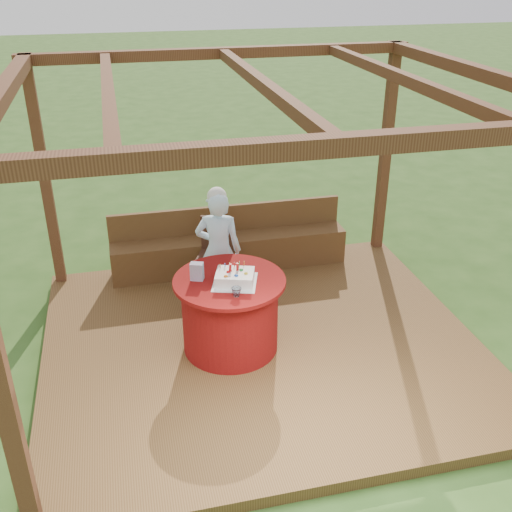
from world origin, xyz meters
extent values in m
plane|color=#2C4F1A|center=(0.00, 0.00, 0.00)|extent=(60.00, 60.00, 0.00)
cube|color=brown|center=(0.00, 0.00, 0.06)|extent=(4.50, 4.00, 0.12)
cube|color=brown|center=(-2.13, -1.88, 1.42)|extent=(0.12, 0.12, 2.60)
cube|color=brown|center=(-2.13, 1.88, 1.42)|extent=(0.12, 0.12, 2.60)
cube|color=brown|center=(2.13, 1.88, 1.42)|extent=(0.12, 0.12, 2.60)
cube|color=brown|center=(0.00, -1.88, 2.78)|extent=(4.50, 0.14, 0.12)
cube|color=brown|center=(0.00, 1.88, 2.78)|extent=(4.50, 0.14, 0.12)
cube|color=brown|center=(-2.13, 0.00, 2.78)|extent=(0.14, 4.00, 0.12)
cube|color=brown|center=(2.13, 0.00, 2.78)|extent=(0.14, 4.00, 0.12)
cube|color=brown|center=(-1.30, 0.00, 2.78)|extent=(0.10, 3.70, 0.10)
cube|color=brown|center=(0.00, 0.00, 2.78)|extent=(0.10, 3.70, 0.10)
cube|color=brown|center=(1.30, 0.00, 2.78)|extent=(0.10, 3.70, 0.10)
cube|color=brown|center=(0.00, 1.70, 0.34)|extent=(3.00, 0.42, 0.45)
cube|color=brown|center=(0.00, 1.88, 0.75)|extent=(3.00, 0.06, 0.35)
cylinder|color=maroon|center=(-0.34, -0.03, 0.50)|extent=(0.97, 0.97, 0.76)
cylinder|color=maroon|center=(-0.34, -0.03, 0.90)|extent=(1.12, 1.12, 0.04)
cube|color=#3B1F13|center=(-0.27, 1.25, 0.52)|extent=(0.53, 0.53, 0.05)
cylinder|color=#3B1F13|center=(-0.48, 1.16, 0.32)|extent=(0.04, 0.04, 0.40)
cylinder|color=#3B1F13|center=(-0.18, 1.04, 0.32)|extent=(0.04, 0.04, 0.40)
cylinder|color=#3B1F13|center=(-0.36, 1.46, 0.32)|extent=(0.04, 0.04, 0.40)
cylinder|color=#3B1F13|center=(-0.06, 1.34, 0.32)|extent=(0.04, 0.04, 0.40)
cube|color=#3B1F13|center=(-0.20, 1.42, 0.75)|extent=(0.39, 0.19, 0.45)
imported|color=#ABE1FF|center=(-0.29, 0.82, 0.82)|extent=(0.59, 0.46, 1.41)
sphere|color=white|center=(-0.29, 0.82, 1.47)|extent=(0.21, 0.21, 0.21)
cube|color=white|center=(-0.30, -0.10, 0.92)|extent=(0.52, 0.52, 0.01)
cube|color=white|center=(-0.30, -0.10, 0.98)|extent=(0.44, 0.39, 0.10)
cylinder|color=red|center=(-0.33, -0.06, 1.07)|extent=(0.03, 0.03, 0.08)
cylinder|color=red|center=(-0.26, -0.06, 1.07)|extent=(0.03, 0.03, 0.08)
sphere|color=orange|center=(-0.40, -0.16, 1.04)|extent=(0.04, 0.04, 0.04)
sphere|color=blue|center=(-0.30, -0.17, 1.04)|extent=(0.04, 0.04, 0.04)
sphere|color=yellow|center=(-0.20, -0.15, 1.04)|extent=(0.04, 0.04, 0.04)
sphere|color=red|center=(-0.36, -0.08, 1.04)|extent=(0.04, 0.04, 0.04)
sphere|color=green|center=(-0.23, -0.07, 1.04)|extent=(0.04, 0.04, 0.04)
cube|color=#C982AC|center=(-0.64, 0.04, 1.01)|extent=(0.15, 0.12, 0.18)
imported|color=white|center=(-0.33, -0.36, 0.96)|extent=(0.10, 0.10, 0.09)
camera|label=1|loc=(-1.28, -5.10, 3.78)|focal=42.00mm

